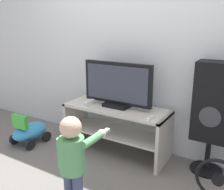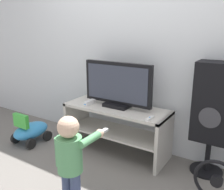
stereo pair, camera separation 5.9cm
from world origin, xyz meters
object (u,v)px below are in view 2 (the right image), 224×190
(game_console, at_px, (89,103))
(floor_fan, at_px, (216,188))
(ride_on_toy, at_px, (31,130))
(television, at_px, (117,85))
(remote_primary, at_px, (150,118))
(child, at_px, (71,155))
(speaker_tower, at_px, (213,105))

(game_console, height_order, floor_fan, game_console)
(ride_on_toy, bearing_deg, game_console, 21.43)
(television, relative_size, remote_primary, 6.29)
(remote_primary, xyz_separation_m, ride_on_toy, (-1.53, -0.23, -0.41))
(child, relative_size, floor_fan, 1.77)
(game_console, relative_size, ride_on_toy, 0.35)
(floor_fan, height_order, ride_on_toy, floor_fan)
(television, bearing_deg, game_console, -160.45)
(speaker_tower, bearing_deg, remote_primary, -151.26)
(remote_primary, bearing_deg, ride_on_toy, -171.59)
(speaker_tower, relative_size, floor_fan, 2.54)
(speaker_tower, height_order, floor_fan, speaker_tower)
(floor_fan, bearing_deg, ride_on_toy, 179.36)
(floor_fan, bearing_deg, television, 160.24)
(child, relative_size, speaker_tower, 0.70)
(game_console, bearing_deg, remote_primary, -4.48)
(remote_primary, distance_m, floor_fan, 0.83)
(television, xyz_separation_m, ride_on_toy, (-1.05, -0.40, -0.64))
(remote_primary, distance_m, speaker_tower, 0.62)
(child, xyz_separation_m, speaker_tower, (0.82, 1.11, 0.25))
(television, height_order, game_console, television)
(child, distance_m, ride_on_toy, 1.40)
(television, relative_size, game_console, 4.87)
(television, bearing_deg, floor_fan, -19.76)
(speaker_tower, xyz_separation_m, ride_on_toy, (-2.05, -0.51, -0.55))
(ride_on_toy, bearing_deg, remote_primary, 8.41)
(remote_primary, height_order, ride_on_toy, remote_primary)
(game_console, xyz_separation_m, speaker_tower, (1.32, 0.22, 0.14))
(television, xyz_separation_m, floor_fan, (1.18, -0.42, -0.60))
(television, bearing_deg, remote_primary, -19.86)
(remote_primary, relative_size, ride_on_toy, 0.27)
(television, height_order, floor_fan, television)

